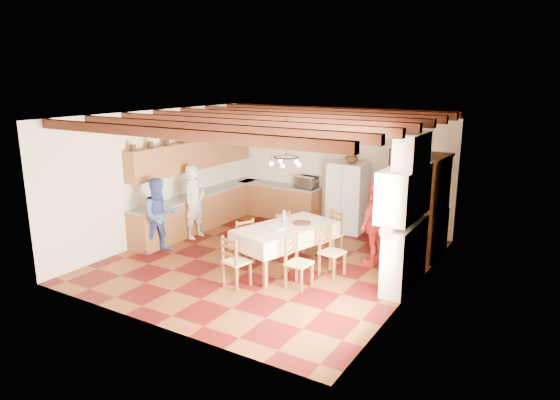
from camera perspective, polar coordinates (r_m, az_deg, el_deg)
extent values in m
cube|color=#470C0B|center=(10.49, -1.33, -6.97)|extent=(6.00, 6.50, 0.02)
cube|color=silver|center=(9.82, -1.43, 9.72)|extent=(6.00, 6.50, 0.02)
cube|color=#EFDEC7|center=(12.85, 6.50, 3.89)|extent=(6.00, 0.02, 3.00)
cube|color=#EFDEC7|center=(7.60, -14.76, -3.67)|extent=(6.00, 0.02, 3.00)
cube|color=#EFDEC7|center=(11.91, -13.69, 2.76)|extent=(0.02, 6.50, 3.00)
cube|color=#EFDEC7|center=(8.84, 15.30, -1.22)|extent=(0.02, 6.50, 3.00)
cube|color=brown|center=(12.69, -9.09, -1.29)|extent=(0.60, 4.30, 0.86)
cube|color=brown|center=(13.53, -0.15, -0.15)|extent=(2.30, 0.60, 0.86)
cube|color=slate|center=(12.58, -9.16, 0.69)|extent=(0.62, 4.30, 0.04)
cube|color=slate|center=(13.42, -0.15, 1.72)|extent=(2.34, 0.62, 0.04)
cube|color=white|center=(12.70, -10.20, 2.25)|extent=(0.03, 4.30, 0.60)
cube|color=white|center=(13.60, 0.48, 3.25)|extent=(2.30, 0.03, 0.60)
cube|color=brown|center=(12.48, -9.78, 5.10)|extent=(0.35, 4.20, 0.70)
cube|color=black|center=(12.21, 13.11, 4.74)|extent=(0.34, 0.03, 0.42)
cube|color=silver|center=(12.29, 7.69, 0.31)|extent=(0.89, 0.75, 1.71)
cube|color=white|center=(9.79, 0.66, -3.11)|extent=(1.57, 2.24, 0.05)
cube|color=brown|center=(9.68, -5.00, -6.14)|extent=(0.09, 0.09, 0.84)
cube|color=brown|center=(9.07, -1.73, -7.51)|extent=(0.09, 0.09, 0.84)
cube|color=brown|center=(10.81, 2.64, -3.90)|extent=(0.09, 0.09, 0.84)
cube|color=brown|center=(10.27, 5.98, -4.95)|extent=(0.09, 0.09, 0.84)
torus|color=black|center=(9.47, 0.69, 4.93)|extent=(0.47, 0.47, 0.03)
imported|color=beige|center=(11.87, -9.73, -0.18)|extent=(0.43, 0.65, 1.75)
imported|color=#3B4D9B|center=(10.99, -13.56, -1.78)|extent=(0.90, 0.99, 1.65)
imported|color=red|center=(10.21, 10.90, -2.67)|extent=(0.61, 1.07, 1.72)
imported|color=silver|center=(12.97, 3.05, 2.04)|extent=(0.60, 0.45, 0.30)
imported|color=#322010|center=(12.06, 8.20, 4.95)|extent=(0.38, 0.38, 0.31)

